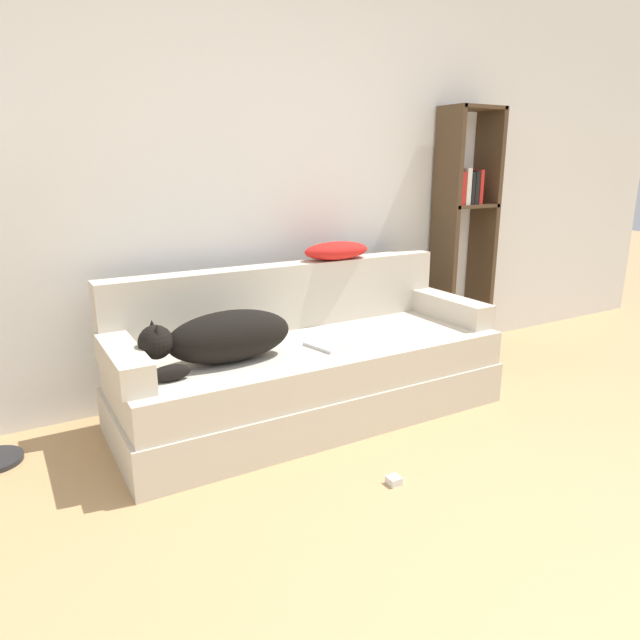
{
  "coord_description": "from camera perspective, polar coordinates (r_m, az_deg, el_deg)",
  "views": [
    {
      "loc": [
        -1.53,
        -0.74,
        1.38
      ],
      "look_at": [
        -0.08,
        1.74,
        0.58
      ],
      "focal_mm": 32.0,
      "sensor_mm": 36.0,
      "label": 1
    }
  ],
  "objects": [
    {
      "name": "ground_plane",
      "position": [
        2.18,
        28.77,
        -25.71
      ],
      "size": [
        20.0,
        20.0,
        0.0
      ],
      "primitive_type": "plane",
      "color": "tan"
    },
    {
      "name": "wall_back",
      "position": [
        3.54,
        -4.84,
        15.12
      ],
      "size": [
        7.4,
        0.06,
        2.7
      ],
      "color": "white",
      "rests_on": "ground_plane"
    },
    {
      "name": "couch",
      "position": [
        3.17,
        -0.88,
        -5.99
      ],
      "size": [
        2.12,
        0.81,
        0.43
      ],
      "color": "beige",
      "rests_on": "ground_plane"
    },
    {
      "name": "couch_backrest",
      "position": [
        3.33,
        -3.72,
        2.37
      ],
      "size": [
        2.08,
        0.15,
        0.38
      ],
      "color": "beige",
      "rests_on": "couch"
    },
    {
      "name": "couch_arm_left",
      "position": [
        2.75,
        -19.09,
        -3.96
      ],
      "size": [
        0.15,
        0.62,
        0.14
      ],
      "color": "beige",
      "rests_on": "couch"
    },
    {
      "name": "couch_arm_right",
      "position": [
        3.64,
        12.8,
        1.21
      ],
      "size": [
        0.15,
        0.62,
        0.14
      ],
      "color": "beige",
      "rests_on": "couch"
    },
    {
      "name": "dog",
      "position": [
        2.79,
        -9.76,
        -1.73
      ],
      "size": [
        0.75,
        0.27,
        0.26
      ],
      "color": "black",
      "rests_on": "couch"
    },
    {
      "name": "laptop",
      "position": [
        3.07,
        1.57,
        -2.27
      ],
      "size": [
        0.32,
        0.27,
        0.02
      ],
      "rotation": [
        0.0,
        0.0,
        0.22
      ],
      "color": "silver",
      "rests_on": "couch"
    },
    {
      "name": "throw_pillow",
      "position": [
        3.45,
        1.67,
        6.96
      ],
      "size": [
        0.42,
        0.21,
        0.11
      ],
      "color": "red",
      "rests_on": "couch_backrest"
    },
    {
      "name": "bookshelf",
      "position": [
        4.22,
        14.25,
        9.79
      ],
      "size": [
        0.41,
        0.26,
        1.74
      ],
      "color": "#4C3823",
      "rests_on": "ground_plane"
    },
    {
      "name": "power_adapter",
      "position": [
        2.63,
        7.4,
        -15.62
      ],
      "size": [
        0.06,
        0.06,
        0.03
      ],
      "color": "silver",
      "rests_on": "ground_plane"
    }
  ]
}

